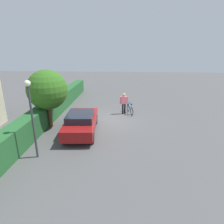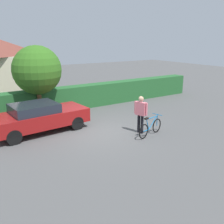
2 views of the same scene
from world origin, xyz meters
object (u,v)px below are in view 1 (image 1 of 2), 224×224
object	(u,v)px
street_lamp	(31,109)
tree_kerbside	(47,90)
bicycle	(130,109)
person_rider	(124,102)
parked_car_near	(81,122)

from	to	relation	value
street_lamp	tree_kerbside	size ratio (longest dim) A/B	0.98
street_lamp	tree_kerbside	world-z (taller)	tree_kerbside
bicycle	person_rider	bearing A→B (deg)	108.53
person_rider	tree_kerbside	xyz separation A→B (m)	(-3.07, 4.91, 1.55)
person_rider	bicycle	bearing A→B (deg)	-71.47
parked_car_near	bicycle	size ratio (longest dim) A/B	2.69
bicycle	tree_kerbside	bearing A→B (deg)	120.88
parked_car_near	bicycle	bearing A→B (deg)	-38.18
parked_car_near	person_rider	distance (m)	4.66
street_lamp	tree_kerbside	bearing A→B (deg)	10.82
bicycle	street_lamp	bearing A→B (deg)	145.99
tree_kerbside	bicycle	bearing A→B (deg)	-59.12
bicycle	tree_kerbside	distance (m)	6.69
person_rider	street_lamp	size ratio (longest dim) A/B	0.45
bicycle	parked_car_near	bearing A→B (deg)	141.82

